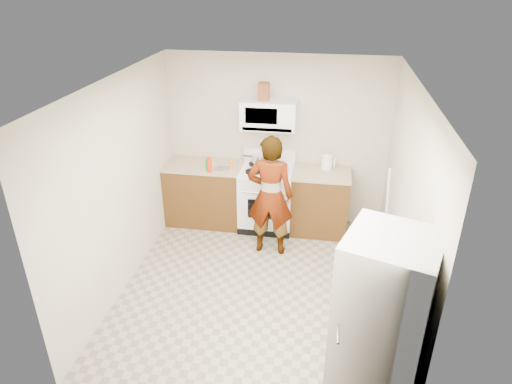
% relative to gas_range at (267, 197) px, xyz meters
% --- Properties ---
extents(floor, '(3.60, 3.60, 0.00)m').
position_rel_gas_range_xyz_m(floor, '(0.10, -1.48, -0.49)').
color(floor, gray).
rests_on(floor, ground).
extents(back_wall, '(3.20, 0.02, 2.50)m').
position_rel_gas_range_xyz_m(back_wall, '(0.10, 0.31, 0.76)').
color(back_wall, beige).
rests_on(back_wall, floor).
extents(right_wall, '(0.02, 3.60, 2.50)m').
position_rel_gas_range_xyz_m(right_wall, '(1.69, -1.48, 0.76)').
color(right_wall, beige).
rests_on(right_wall, floor).
extents(cabinet_left, '(1.12, 0.62, 0.90)m').
position_rel_gas_range_xyz_m(cabinet_left, '(-0.94, 0.01, -0.04)').
color(cabinet_left, '#553214').
rests_on(cabinet_left, floor).
extents(counter_left, '(1.14, 0.64, 0.03)m').
position_rel_gas_range_xyz_m(counter_left, '(-0.94, 0.01, 0.43)').
color(counter_left, tan).
rests_on(counter_left, cabinet_left).
extents(cabinet_right, '(0.80, 0.62, 0.90)m').
position_rel_gas_range_xyz_m(cabinet_right, '(0.78, 0.01, -0.04)').
color(cabinet_right, '#553214').
rests_on(cabinet_right, floor).
extents(counter_right, '(0.82, 0.64, 0.03)m').
position_rel_gas_range_xyz_m(counter_right, '(0.78, 0.01, 0.43)').
color(counter_right, tan).
rests_on(counter_right, cabinet_right).
extents(gas_range, '(0.76, 0.65, 1.13)m').
position_rel_gas_range_xyz_m(gas_range, '(0.00, 0.00, 0.00)').
color(gas_range, white).
rests_on(gas_range, floor).
extents(microwave, '(0.76, 0.38, 0.40)m').
position_rel_gas_range_xyz_m(microwave, '(0.00, 0.13, 1.21)').
color(microwave, white).
rests_on(microwave, back_wall).
extents(person, '(0.62, 0.41, 1.67)m').
position_rel_gas_range_xyz_m(person, '(0.14, -0.65, 0.35)').
color(person, tan).
rests_on(person, floor).
extents(fridge, '(0.89, 0.89, 1.70)m').
position_rel_gas_range_xyz_m(fridge, '(1.38, -2.89, 0.36)').
color(fridge, silver).
rests_on(fridge, floor).
extents(kettle, '(0.20, 0.20, 0.19)m').
position_rel_gas_range_xyz_m(kettle, '(0.84, 0.15, 0.55)').
color(kettle, white).
rests_on(kettle, counter_right).
extents(jug, '(0.14, 0.14, 0.24)m').
position_rel_gas_range_xyz_m(jug, '(-0.07, 0.11, 1.53)').
color(jug, brown).
rests_on(jug, microwave).
extents(saucepan, '(0.24, 0.24, 0.12)m').
position_rel_gas_range_xyz_m(saucepan, '(-0.14, 0.16, 0.53)').
color(saucepan, silver).
rests_on(saucepan, gas_range).
extents(tray, '(0.25, 0.16, 0.05)m').
position_rel_gas_range_xyz_m(tray, '(0.19, -0.07, 0.47)').
color(tray, white).
rests_on(tray, gas_range).
extents(bottle_spray, '(0.09, 0.09, 0.22)m').
position_rel_gas_range_xyz_m(bottle_spray, '(-0.78, -0.25, 0.56)').
color(bottle_spray, red).
rests_on(bottle_spray, counter_left).
extents(bottle_hot_sauce, '(0.05, 0.05, 0.15)m').
position_rel_gas_range_xyz_m(bottle_hot_sauce, '(-0.51, -0.08, 0.52)').
color(bottle_hot_sauce, orange).
rests_on(bottle_hot_sauce, counter_left).
extents(bottle_green_cap, '(0.07, 0.07, 0.17)m').
position_rel_gas_range_xyz_m(bottle_green_cap, '(-0.83, -0.19, 0.53)').
color(bottle_green_cap, '#198C2C').
rests_on(bottle_green_cap, counter_left).
extents(pot_lid, '(0.25, 0.25, 0.01)m').
position_rel_gas_range_xyz_m(pot_lid, '(-0.65, -0.09, 0.46)').
color(pot_lid, silver).
rests_on(pot_lid, counter_left).
extents(broom, '(0.16, 0.30, 1.42)m').
position_rel_gas_range_xyz_m(broom, '(1.62, -0.76, 0.23)').
color(broom, white).
rests_on(broom, floor).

